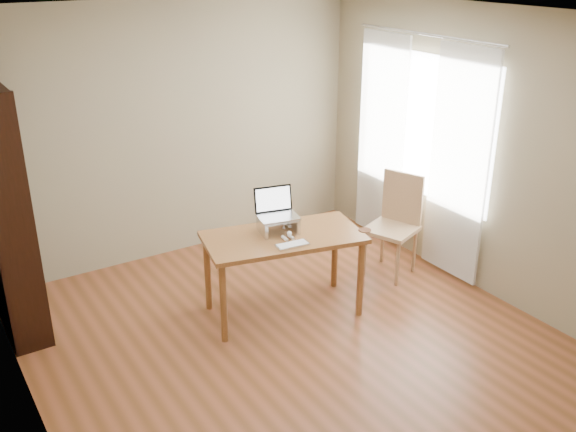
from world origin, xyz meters
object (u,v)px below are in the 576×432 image
(laptop, at_px, (275,209))
(chair, at_px, (398,221))
(bookshelf, at_px, (5,214))
(desk, at_px, (283,246))
(cat, at_px, (276,225))
(keyboard, at_px, (292,245))

(laptop, distance_m, chair, 1.42)
(bookshelf, xyz_separation_m, desk, (2.02, -1.00, -0.40))
(desk, bearing_deg, chair, 14.84)
(laptop, distance_m, cat, 0.14)
(chair, bearing_deg, laptop, 155.38)
(laptop, xyz_separation_m, chair, (1.36, -0.09, -0.39))
(laptop, height_order, chair, laptop)
(chair, bearing_deg, desk, 161.27)
(cat, distance_m, chair, 1.38)
(bookshelf, height_order, cat, bookshelf)
(laptop, bearing_deg, keyboard, -85.09)
(laptop, bearing_deg, chair, 8.95)
(cat, bearing_deg, keyboard, -94.92)
(keyboard, bearing_deg, laptop, 88.48)
(desk, xyz_separation_m, laptop, (0.00, 0.14, 0.29))
(desk, relative_size, laptop, 3.84)
(laptop, height_order, keyboard, laptop)
(keyboard, xyz_separation_m, cat, (0.05, 0.33, 0.05))
(chair, bearing_deg, keyboard, 170.02)
(laptop, xyz_separation_m, keyboard, (-0.05, -0.36, -0.18))
(cat, bearing_deg, chair, 1.09)
(desk, distance_m, keyboard, 0.25)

